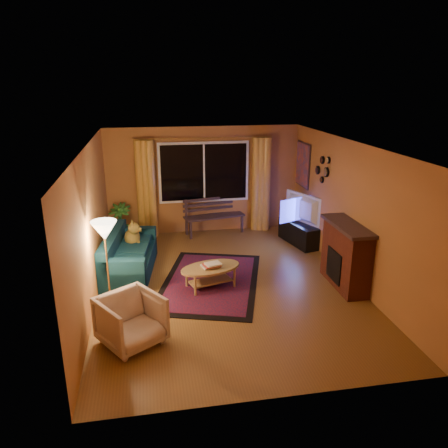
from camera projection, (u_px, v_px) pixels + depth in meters
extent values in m
cube|color=brown|center=(227.00, 285.00, 7.86)|extent=(4.50, 6.00, 0.02)
cube|color=white|center=(227.00, 144.00, 7.06)|extent=(4.50, 6.00, 0.02)
cube|color=#B7743B|center=(204.00, 180.00, 10.27)|extent=(4.50, 0.02, 2.50)
cube|color=#B7743B|center=(90.00, 226.00, 7.09)|extent=(0.02, 6.00, 2.50)
cube|color=#B7743B|center=(351.00, 212.00, 7.84)|extent=(0.02, 6.00, 2.50)
cube|color=black|center=(204.00, 172.00, 10.15)|extent=(2.00, 0.02, 1.30)
cylinder|color=#BF8C3F|center=(204.00, 138.00, 9.86)|extent=(3.20, 0.03, 0.03)
cylinder|color=gold|center=(146.00, 189.00, 9.97)|extent=(0.36, 0.36, 2.24)
cylinder|color=gold|center=(261.00, 185.00, 10.42)|extent=(0.36, 0.36, 2.24)
cube|color=#312225|center=(214.00, 225.00, 10.39)|extent=(1.48, 0.69, 0.43)
imported|color=#235B1E|center=(120.00, 223.00, 9.76)|extent=(0.58, 0.58, 0.89)
cube|color=#0A2734|center=(130.00, 253.00, 8.24)|extent=(1.06, 1.98, 0.77)
imported|color=beige|center=(131.00, 318.00, 5.99)|extent=(1.03, 1.02, 0.79)
cylinder|color=#BF8C3F|center=(107.00, 266.00, 6.84)|extent=(0.32, 0.32, 1.47)
cube|color=maroon|center=(211.00, 281.00, 7.95)|extent=(2.38, 3.02, 0.02)
cylinder|color=#AD8A4F|center=(211.00, 277.00, 7.70)|extent=(1.34, 1.34, 0.39)
cube|color=black|center=(299.00, 233.00, 9.75)|extent=(0.63, 1.21, 0.48)
imported|color=black|center=(300.00, 209.00, 9.57)|extent=(0.58, 1.09, 0.65)
cube|color=maroon|center=(346.00, 257.00, 7.65)|extent=(0.40, 1.20, 1.10)
cube|color=#DF4A0F|center=(303.00, 165.00, 9.99)|extent=(0.04, 0.76, 0.96)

